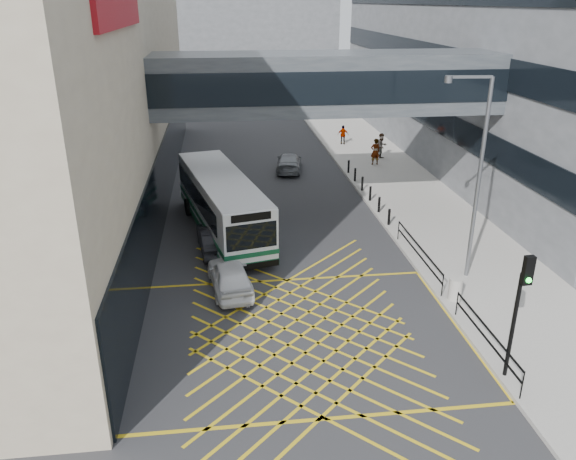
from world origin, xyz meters
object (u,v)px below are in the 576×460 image
object	(u,v)px
car_white	(230,276)
litter_bin	(455,289)
pedestrian_a	(375,152)
pedestrian_b	(381,146)
bus	(221,202)
street_lamp	(476,168)
car_silver	(289,162)
pedestrian_c	(343,135)
car_dark	(214,238)
traffic_light	(520,300)

from	to	relation	value
car_white	litter_bin	world-z (taller)	car_white
pedestrian_a	pedestrian_b	distance (m)	1.82
pedestrian_a	bus	bearing A→B (deg)	37.76
street_lamp	car_silver	bearing A→B (deg)	112.35
car_silver	pedestrian_c	distance (m)	8.74
car_white	pedestrian_b	xyz separation A→B (m)	(12.07, 19.59, 0.45)
pedestrian_c	car_silver	bearing A→B (deg)	62.71
street_lamp	pedestrian_b	xyz separation A→B (m)	(1.82, 19.74, -3.95)
street_lamp	pedestrian_c	bearing A→B (deg)	95.34
pedestrian_c	pedestrian_a	bearing A→B (deg)	110.03
car_silver	pedestrian_b	size ratio (longest dim) A/B	2.21
car_dark	car_white	bearing A→B (deg)	92.09
car_silver	pedestrian_a	size ratio (longest dim) A/B	2.22
street_lamp	pedestrian_b	size ratio (longest dim) A/B	4.43
bus	pedestrian_c	bearing A→B (deg)	46.86
pedestrian_b	pedestrian_c	world-z (taller)	pedestrian_b
car_silver	traffic_light	size ratio (longest dim) A/B	0.98
car_dark	pedestrian_c	bearing A→B (deg)	-125.16
litter_bin	pedestrian_a	world-z (taller)	pedestrian_a
bus	car_silver	size ratio (longest dim) A/B	2.63
litter_bin	pedestrian_c	distance (m)	26.75
car_white	street_lamp	size ratio (longest dim) A/B	0.50
car_silver	street_lamp	bearing A→B (deg)	116.34
pedestrian_b	litter_bin	bearing A→B (deg)	-123.62
traffic_light	pedestrian_a	world-z (taller)	traffic_light
car_silver	litter_bin	xyz separation A→B (m)	(4.37, -19.91, -0.04)
car_silver	traffic_light	xyz separation A→B (m)	(4.05, -25.03, 2.34)
traffic_light	pedestrian_a	distance (m)	25.51
pedestrian_c	car_dark	bearing A→B (deg)	73.30
bus	pedestrian_a	bearing A→B (deg)	31.94
pedestrian_c	pedestrian_b	bearing A→B (deg)	122.50
car_white	litter_bin	distance (m)	9.33
bus	car_white	bearing A→B (deg)	-100.95
bus	pedestrian_a	size ratio (longest dim) A/B	5.84
traffic_light	street_lamp	world-z (taller)	street_lamp
pedestrian_b	pedestrian_c	xyz separation A→B (m)	(-1.92, 4.96, -0.19)
litter_bin	street_lamp	bearing A→B (deg)	59.74
bus	litter_bin	bearing A→B (deg)	-56.47
car_silver	car_dark	bearing A→B (deg)	77.40
pedestrian_c	traffic_light	bearing A→B (deg)	98.80
car_white	pedestrian_b	distance (m)	23.02
pedestrian_a	pedestrian_c	world-z (taller)	pedestrian_a
car_silver	bus	bearing A→B (deg)	75.07
car_silver	pedestrian_b	distance (m)	7.62
street_lamp	bus	bearing A→B (deg)	152.21
car_white	traffic_light	xyz separation A→B (m)	(8.75, -7.30, 2.32)
pedestrian_b	pedestrian_c	distance (m)	5.32
car_dark	pedestrian_b	world-z (taller)	pedestrian_b
litter_bin	pedestrian_a	bearing A→B (deg)	84.12
bus	car_dark	world-z (taller)	bus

